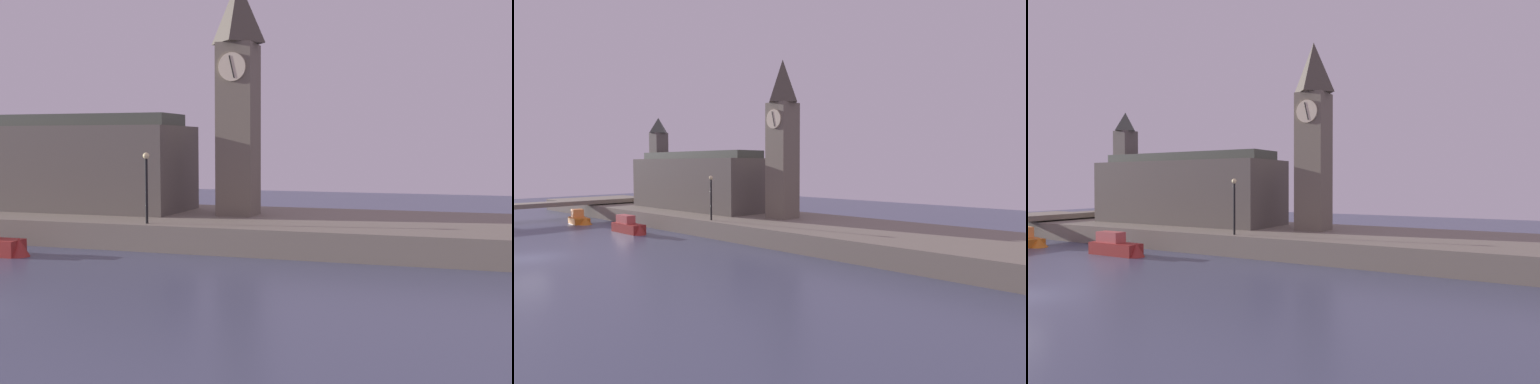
% 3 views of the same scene
% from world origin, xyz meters
% --- Properties ---
extents(far_embankment, '(70.00, 12.00, 1.50)m').
position_xyz_m(far_embankment, '(0.00, 20.00, 0.75)').
color(far_embankment, slate).
rests_on(far_embankment, ground).
extents(clock_tower, '(2.49, 2.53, 14.60)m').
position_xyz_m(clock_tower, '(5.26, 20.36, 9.09)').
color(clock_tower, '#6B6051').
rests_on(clock_tower, far_embankment).
extents(parliament_hall, '(18.05, 6.16, 10.81)m').
position_xyz_m(parliament_hall, '(-8.14, 20.66, 4.67)').
color(parliament_hall, '#5B544C').
rests_on(parliament_hall, far_embankment).
extents(streetlamp, '(0.36, 0.36, 4.00)m').
position_xyz_m(streetlamp, '(1.67, 14.78, 3.99)').
color(streetlamp, black).
rests_on(streetlamp, far_embankment).
extents(boat_dinghy_red, '(4.80, 1.31, 1.69)m').
position_xyz_m(boat_dinghy_red, '(-5.67, 10.84, 0.61)').
color(boat_dinghy_red, maroon).
rests_on(boat_dinghy_red, ground).
extents(boat_patrol_orange, '(4.24, 2.13, 1.60)m').
position_xyz_m(boat_patrol_orange, '(-15.74, 10.50, 0.49)').
color(boat_patrol_orange, orange).
rests_on(boat_patrol_orange, ground).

